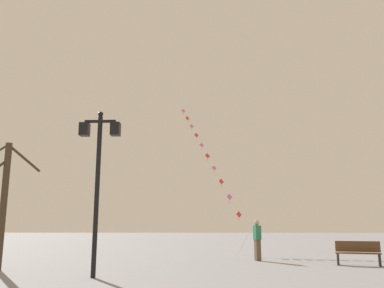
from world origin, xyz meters
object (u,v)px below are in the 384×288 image
twin_lantern_lamp_post (98,160)px  kite_train (209,158)px  park_bench (358,253)px  bare_tree (4,200)px  kite_flyer (257,239)px

twin_lantern_lamp_post → kite_train: (3.30, 14.82, 2.56)m
park_bench → bare_tree: bearing=-151.5°
kite_flyer → bare_tree: bare_tree is taller
twin_lantern_lamp_post → bare_tree: 4.27m
kite_flyer → bare_tree: bearing=101.3°
kite_flyer → bare_tree: (-9.10, -4.32, 1.42)m
kite_flyer → park_bench: 4.09m
twin_lantern_lamp_post → kite_flyer: (5.38, 6.13, -2.48)m
kite_train → twin_lantern_lamp_post: bearing=-102.5°
kite_train → bare_tree: (-7.02, -13.01, -3.62)m
twin_lantern_lamp_post → kite_train: size_ratio=0.35×
kite_train → kite_flyer: kite_train is taller
kite_flyer → park_bench: size_ratio=1.03×
twin_lantern_lamp_post → bare_tree: twin_lantern_lamp_post is taller
twin_lantern_lamp_post → park_bench: 10.24m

